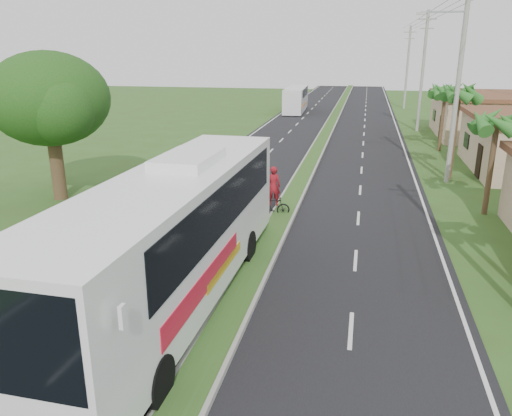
# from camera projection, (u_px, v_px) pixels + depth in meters

# --- Properties ---
(ground) EXTENTS (180.00, 180.00, 0.00)m
(ground) POSITION_uv_depth(u_px,v_px,m) (231.00, 317.00, 14.71)
(ground) COLOR #334F1D
(ground) RESTS_ON ground
(road_asphalt) EXTENTS (14.00, 160.00, 0.02)m
(road_asphalt) POSITION_uv_depth(u_px,v_px,m) (308.00, 168.00, 33.33)
(road_asphalt) COLOR black
(road_asphalt) RESTS_ON ground
(median_strip) EXTENTS (1.20, 160.00, 0.18)m
(median_strip) POSITION_uv_depth(u_px,v_px,m) (308.00, 166.00, 33.31)
(median_strip) COLOR gray
(median_strip) RESTS_ON ground
(lane_edge_left) EXTENTS (0.12, 160.00, 0.01)m
(lane_edge_left) POSITION_uv_depth(u_px,v_px,m) (212.00, 163.00, 34.69)
(lane_edge_left) COLOR silver
(lane_edge_left) RESTS_ON ground
(lane_edge_right) EXTENTS (0.12, 160.00, 0.01)m
(lane_edge_right) POSITION_uv_depth(u_px,v_px,m) (412.00, 173.00, 31.98)
(lane_edge_right) COLOR silver
(lane_edge_right) RESTS_ON ground
(shop_far) EXTENTS (8.60, 11.60, 3.82)m
(shop_far) POSITION_uv_depth(u_px,v_px,m) (485.00, 115.00, 44.82)
(shop_far) COLOR tan
(shop_far) RESTS_ON ground
(palm_verge_b) EXTENTS (2.40, 2.40, 5.05)m
(palm_verge_b) POSITION_uv_depth(u_px,v_px,m) (497.00, 123.00, 22.66)
(palm_verge_b) COLOR #473321
(palm_verge_b) RESTS_ON ground
(palm_verge_c) EXTENTS (2.40, 2.40, 5.85)m
(palm_verge_c) POSITION_uv_depth(u_px,v_px,m) (459.00, 93.00, 29.07)
(palm_verge_c) COLOR #473321
(palm_verge_c) RESTS_ON ground
(palm_verge_d) EXTENTS (2.40, 2.40, 5.25)m
(palm_verge_d) POSITION_uv_depth(u_px,v_px,m) (445.00, 91.00, 37.53)
(palm_verge_d) COLOR #473321
(palm_verge_d) RESTS_ON ground
(shade_tree) EXTENTS (6.30, 6.00, 7.54)m
(shade_tree) POSITION_uv_depth(u_px,v_px,m) (47.00, 102.00, 24.97)
(shade_tree) COLOR #473321
(shade_tree) RESTS_ON ground
(utility_pole_b) EXTENTS (3.20, 0.28, 12.00)m
(utility_pole_b) POSITION_uv_depth(u_px,v_px,m) (459.00, 74.00, 27.86)
(utility_pole_b) COLOR gray
(utility_pole_b) RESTS_ON ground
(utility_pole_c) EXTENTS (1.60, 0.28, 11.00)m
(utility_pole_c) POSITION_uv_depth(u_px,v_px,m) (423.00, 71.00, 46.66)
(utility_pole_c) COLOR gray
(utility_pole_c) RESTS_ON ground
(utility_pole_d) EXTENTS (1.60, 0.28, 10.50)m
(utility_pole_d) POSITION_uv_depth(u_px,v_px,m) (407.00, 67.00, 65.36)
(utility_pole_d) COLOR gray
(utility_pole_d) RESTS_ON ground
(coach_bus_main) EXTENTS (3.16, 13.85, 4.46)m
(coach_bus_main) POSITION_uv_depth(u_px,v_px,m) (175.00, 229.00, 14.78)
(coach_bus_main) COLOR white
(coach_bus_main) RESTS_ON ground
(coach_bus_far) EXTENTS (2.68, 10.44, 3.02)m
(coach_bus_far) POSITION_uv_depth(u_px,v_px,m) (296.00, 98.00, 62.96)
(coach_bus_far) COLOR white
(coach_bus_far) RESTS_ON ground
(motorcyclist) EXTENTS (1.66, 0.84, 2.44)m
(motorcyclist) POSITION_uv_depth(u_px,v_px,m) (273.00, 197.00, 23.31)
(motorcyclist) COLOR black
(motorcyclist) RESTS_ON ground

